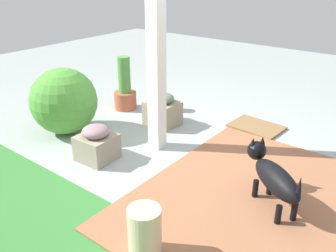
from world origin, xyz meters
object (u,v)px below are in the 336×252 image
terracotta_pot_tall (125,91)px  porch_pillar (156,33)px  round_shrub (64,101)px  dog (273,176)px  stone_planter_mid (97,144)px  doormat (256,127)px  ceramic_urn (145,233)px  stone_planter_nearest (163,110)px

terracotta_pot_tall → porch_pillar: bearing=150.2°
round_shrub → terracotta_pot_tall: 1.01m
terracotta_pot_tall → round_shrub: bearing=88.6°
terracotta_pot_tall → dog: terracotta_pot_tall is taller
stone_planter_mid → doormat: size_ratio=0.62×
ceramic_urn → dog: bearing=-113.0°
stone_planter_nearest → doormat: 1.20m
porch_pillar → stone_planter_nearest: 1.22m
round_shrub → doormat: 2.38m
terracotta_pot_tall → ceramic_urn: 2.88m
terracotta_pot_tall → dog: bearing=160.7°
dog → ceramic_urn: dog is taller
stone_planter_mid → porch_pillar: bearing=-117.7°
doormat → dog: bearing=119.1°
doormat → stone_planter_nearest: bearing=32.8°
porch_pillar → terracotta_pot_tall: porch_pillar is taller
stone_planter_nearest → ceramic_urn: bearing=125.6°
stone_planter_mid → doormat: 2.02m
round_shrub → stone_planter_nearest: bearing=-132.1°
porch_pillar → stone_planter_nearest: (0.33, -0.51, -1.06)m
round_shrub → ceramic_urn: size_ratio=2.03×
stone_planter_nearest → terracotta_pot_tall: bearing=-9.0°
round_shrub → terracotta_pot_tall: (-0.02, -1.00, -0.13)m
stone_planter_nearest → terracotta_pot_tall: size_ratio=0.57×
porch_pillar → terracotta_pot_tall: size_ratio=3.38×
ceramic_urn → doormat: size_ratio=0.63×
doormat → ceramic_urn: bearing=97.4°
stone_planter_nearest → round_shrub: bearing=47.9°
round_shrub → terracotta_pot_tall: size_ratio=1.07×
stone_planter_mid → stone_planter_nearest: bearing=-89.3°
stone_planter_mid → ceramic_urn: ceramic_urn is taller
stone_planter_nearest → dog: (-1.78, 0.77, 0.10)m
doormat → stone_planter_mid: bearing=60.7°
stone_planter_mid → doormat: bearing=-119.3°
dog → porch_pillar: bearing=-10.2°
stone_planter_mid → terracotta_pot_tall: (0.79, -1.24, 0.09)m
stone_planter_mid → round_shrub: size_ratio=0.48×
stone_planter_nearest → ceramic_urn: (-1.32, 1.85, -0.00)m
round_shrub → ceramic_urn: 2.34m
stone_planter_mid → round_shrub: (0.81, -0.23, 0.22)m
stone_planter_mid → doormat: (-0.98, -1.76, -0.16)m
terracotta_pot_tall → doormat: terracotta_pot_tall is taller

